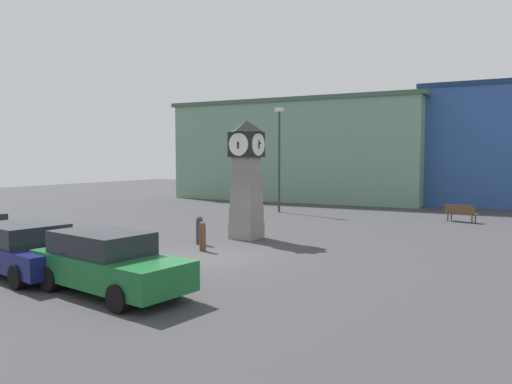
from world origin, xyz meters
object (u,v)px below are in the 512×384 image
at_px(bench, 461,212).
at_px(car_by_building, 108,262).
at_px(street_lamp_near_road, 279,152).
at_px(bollard_near_tower, 200,230).
at_px(car_near_tower, 27,249).
at_px(clock_tower, 246,178).
at_px(pedestrian_near_bench, 315,191).
at_px(bollard_mid_row, 203,236).

bearing_deg(bench, car_by_building, -104.53).
xyz_separation_m(bench, street_lamp_near_road, (-10.35, -0.95, 3.16)).
xyz_separation_m(bollard_near_tower, car_near_tower, (-1.13, -6.56, 0.20)).
relative_size(clock_tower, pedestrian_near_bench, 2.98).
distance_m(bollard_mid_row, pedestrian_near_bench, 19.23).
relative_size(pedestrian_near_bench, street_lamp_near_road, 0.26).
relative_size(clock_tower, car_near_tower, 1.08).
xyz_separation_m(bollard_mid_row, bench, (6.43, 13.44, -0.02)).
xyz_separation_m(car_near_tower, car_by_building, (3.57, -0.13, 0.03)).
distance_m(bollard_near_tower, pedestrian_near_bench, 18.02).
xyz_separation_m(clock_tower, car_near_tower, (-1.91, -8.71, -1.79)).
height_order(clock_tower, car_near_tower, clock_tower).
distance_m(bollard_near_tower, bollard_mid_row, 1.41).
xyz_separation_m(car_by_building, pedestrian_near_bench, (-5.91, 24.37, 0.15)).
height_order(car_by_building, street_lamp_near_road, street_lamp_near_road).
bearing_deg(pedestrian_near_bench, bollard_mid_row, -76.68).
xyz_separation_m(car_by_building, bench, (4.95, 19.10, -0.26)).
distance_m(clock_tower, pedestrian_near_bench, 16.18).
height_order(bollard_near_tower, bollard_mid_row, bollard_near_tower).
distance_m(clock_tower, car_by_building, 9.17).
bearing_deg(bollard_near_tower, car_near_tower, -99.80).
bearing_deg(bollard_mid_row, car_by_building, -75.34).
distance_m(bollard_near_tower, car_by_building, 7.12).
relative_size(bollard_near_tower, bollard_mid_row, 1.02).
bearing_deg(bollard_mid_row, pedestrian_near_bench, 103.32).
height_order(clock_tower, bollard_mid_row, clock_tower).
height_order(bench, street_lamp_near_road, street_lamp_near_road).
bearing_deg(car_by_building, car_near_tower, 177.87).
bearing_deg(street_lamp_near_road, bollard_mid_row, -72.61).
bearing_deg(clock_tower, street_lamp_near_road, 111.80).
distance_m(clock_tower, bollard_mid_row, 3.76).
xyz_separation_m(car_by_building, street_lamp_near_road, (-5.39, 18.16, 2.90)).
bearing_deg(bollard_mid_row, bollard_near_tower, 133.14).
bearing_deg(bench, pedestrian_near_bench, 154.13).
distance_m(car_near_tower, bench, 20.80).
bearing_deg(car_by_building, clock_tower, 100.68).
xyz_separation_m(clock_tower, car_by_building, (1.67, -8.84, -1.76)).
bearing_deg(car_near_tower, car_by_building, -2.13).
xyz_separation_m(pedestrian_near_bench, street_lamp_near_road, (0.52, -6.21, 2.74)).
height_order(car_near_tower, street_lamp_near_road, street_lamp_near_road).
xyz_separation_m(clock_tower, pedestrian_near_bench, (-4.24, 15.53, -1.61)).
bearing_deg(street_lamp_near_road, clock_tower, -68.20).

